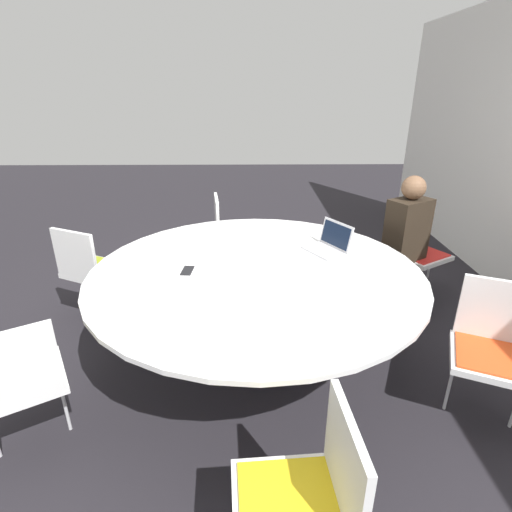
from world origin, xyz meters
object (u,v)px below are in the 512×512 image
(chair_3, at_px, (17,378))
(chair_4, at_px, (308,495))
(person_0, at_px, (408,233))
(laptop, at_px, (329,244))
(chair_1, at_px, (230,229))
(chair_0, at_px, (415,246))
(chair_2, at_px, (90,266))
(chair_5, at_px, (494,343))
(cell_phone, at_px, (187,271))

(chair_3, relative_size, chair_4, 1.00)
(person_0, height_order, laptop, person_0)
(chair_1, height_order, chair_3, same)
(laptop, bearing_deg, chair_0, 93.43)
(chair_0, relative_size, chair_1, 1.00)
(chair_1, xyz_separation_m, chair_2, (0.90, -1.12, 0.00))
(chair_2, bearing_deg, chair_0, 33.00)
(chair_2, distance_m, chair_3, 1.39)
(chair_0, xyz_separation_m, laptop, (0.63, -0.94, 0.27))
(chair_3, distance_m, chair_5, 2.63)
(chair_1, bearing_deg, chair_4, 0.99)
(chair_5, bearing_deg, laptop, -22.89)
(cell_phone, bearing_deg, person_0, 113.77)
(chair_0, distance_m, person_0, 0.32)
(chair_2, distance_m, person_0, 2.72)
(chair_0, relative_size, person_0, 0.71)
(chair_0, xyz_separation_m, chair_1, (-0.50, -1.75, 0.00))
(chair_0, bearing_deg, laptop, 3.43)
(chair_2, height_order, person_0, person_0)
(laptop, xyz_separation_m, cell_phone, (0.35, -1.03, -0.05))
(laptop, height_order, cell_phone, laptop)
(chair_4, bearing_deg, chair_3, 61.13)
(chair_1, distance_m, chair_3, 2.49)
(chair_2, bearing_deg, laptop, 18.17)
(chair_1, bearing_deg, chair_0, 67.08)
(person_0, bearing_deg, chair_2, -26.29)
(chair_0, xyz_separation_m, chair_5, (1.52, -0.12, 0.00))
(chair_0, relative_size, chair_4, 1.00)
(person_0, xyz_separation_m, cell_phone, (0.79, -1.80, 0.03))
(chair_0, distance_m, chair_4, 2.78)
(chair_0, height_order, chair_2, same)
(chair_3, relative_size, cell_phone, 5.90)
(chair_4, height_order, person_0, person_0)
(chair_5, bearing_deg, person_0, -63.63)
(chair_4, bearing_deg, chair_1, 4.23)
(chair_5, bearing_deg, chair_0, -70.03)
(cell_phone, bearing_deg, chair_1, 171.77)
(person_0, bearing_deg, chair_4, 31.90)
(person_0, bearing_deg, chair_3, 1.11)
(chair_3, xyz_separation_m, chair_5, (-0.27, 2.62, 0.00))
(chair_2, distance_m, chair_5, 2.97)
(chair_1, height_order, person_0, person_0)
(chair_5, distance_m, person_0, 1.34)
(chair_1, relative_size, person_0, 0.71)
(laptop, bearing_deg, person_0, 89.03)
(chair_4, height_order, chair_5, same)
(chair_5, height_order, cell_phone, chair_5)
(person_0, relative_size, laptop, 3.06)
(laptop, distance_m, cell_phone, 1.09)
(chair_1, height_order, cell_phone, chair_1)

